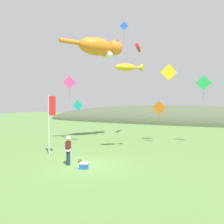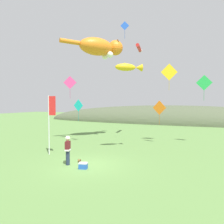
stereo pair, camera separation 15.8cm
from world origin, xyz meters
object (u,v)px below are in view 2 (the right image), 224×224
Objects in this scene: kite_tube_streamer at (139,48)px; kite_diamond_gold at (169,72)px; kite_diamond_orange at (159,108)px; festival_banner_pole at (50,116)px; kite_diamond_teal at (78,106)px; kite_diamond_green at (204,83)px; kite_spool at (79,161)px; kite_diamond_blue at (125,26)px; kite_fish_windsock at (128,67)px; kite_diamond_pink at (70,83)px; festival_attendant at (68,150)px; kite_giant_cat at (101,47)px; picnic_cooler at (83,166)px.

kite_tube_streamer is 1.06× the size of kite_diamond_gold.
kite_diamond_orange is at bearing -44.59° from kite_tube_streamer.
festival_banner_pole reaches higher than kite_diamond_teal.
kite_tube_streamer reaches higher than kite_diamond_green.
kite_diamond_blue reaches higher than kite_spool.
kite_diamond_pink is (-6.83, 2.15, -0.74)m from kite_fish_windsock.
festival_attendant is at bearing -32.07° from festival_banner_pole.
kite_diamond_gold is (7.28, 7.62, 3.75)m from festival_banner_pole.
kite_spool is 15.62m from kite_diamond_blue.
kite_tube_streamer is at bearing 86.01° from festival_attendant.
kite_diamond_green is at bearing 8.82° from kite_giant_cat.
kite_tube_streamer reaches higher than festival_banner_pole.
kite_giant_cat reaches higher than kite_spool.
kite_fish_windsock is (2.27, 4.70, 5.59)m from festival_attendant.
festival_attendant is 8.13m from kite_diamond_teal.
festival_banner_pole is at bearing -109.01° from kite_tube_streamer.
kite_diamond_blue reaches higher than festival_attendant.
kite_diamond_blue is (-4.94, 1.59, 5.35)m from kite_diamond_gold.
kite_spool is at bearing -85.94° from kite_diamond_blue.
kite_tube_streamer reaches higher than kite_diamond_orange.
kite_fish_windsock is at bearing -132.94° from kite_diamond_green.
kite_fish_windsock is 0.94× the size of kite_diamond_pink.
kite_diamond_gold is 1.33× the size of kite_diamond_blue.
kite_diamond_blue reaches higher than kite_tube_streamer.
kite_giant_cat is 3.18× the size of kite_diamond_blue.
festival_banner_pole is at bearing -104.25° from kite_diamond_blue.
kite_giant_cat is (-2.51, 8.03, 9.33)m from kite_spool.
kite_spool is 0.08× the size of kite_tube_streamer.
kite_tube_streamer is 1.41× the size of kite_diamond_blue.
kite_diamond_orange is 9.68m from kite_diamond_blue.
kite_diamond_blue reaches higher than kite_diamond_green.
kite_diamond_gold is (9.12, 2.48, 0.82)m from kite_diamond_pink.
kite_tube_streamer is (3.57, 10.35, 6.94)m from festival_banner_pole.
kite_fish_windsock reaches higher than picnic_cooler.
kite_spool is 0.08× the size of kite_diamond_gold.
kite_diamond_blue is (2.34, 9.22, 9.10)m from festival_banner_pole.
kite_diamond_orange is (3.71, 9.23, 2.41)m from festival_attendant.
kite_diamond_green is at bearing 18.56° from kite_diamond_gold.
kite_giant_cat reaches higher than kite_diamond_green.
kite_diamond_teal is at bearing -162.85° from kite_diamond_gold.
kite_spool is 0.04× the size of kite_giant_cat.
picnic_cooler is 10.80m from kite_diamond_pink.
kite_giant_cat is 2.59× the size of kite_diamond_orange.
picnic_cooler reaches higher than kite_spool.
kite_diamond_green reaches higher than festival_banner_pole.
festival_attendant is at bearing -93.99° from kite_tube_streamer.
kite_fish_windsock is 0.91× the size of kite_diamond_orange.
kite_diamond_gold reaches higher than kite_spool.
picnic_cooler is at bearing -26.50° from festival_banner_pole.
festival_attendant is 0.41× the size of festival_banner_pole.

